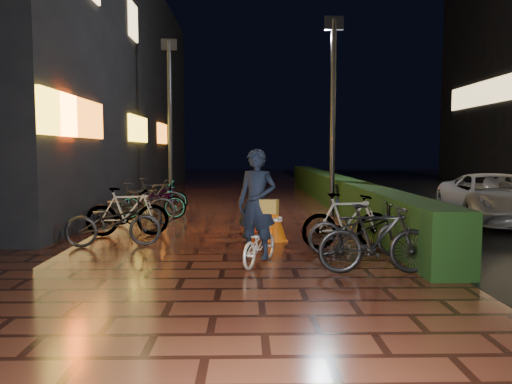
{
  "coord_description": "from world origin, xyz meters",
  "views": [
    {
      "loc": [
        0.38,
        -8.79,
        1.86
      ],
      "look_at": [
        0.54,
        0.21,
        1.1
      ],
      "focal_mm": 35.0,
      "sensor_mm": 36.0,
      "label": 1
    }
  ],
  "objects_px": {
    "cart_assembly": "(343,199)",
    "van": "(495,198)",
    "traffic_barrier": "(265,218)",
    "cyclist": "(258,222)"
  },
  "relations": [
    {
      "from": "van",
      "to": "traffic_barrier",
      "type": "distance_m",
      "value": 6.2
    },
    {
      "from": "cart_assembly",
      "to": "cyclist",
      "type": "bearing_deg",
      "value": -112.85
    },
    {
      "from": "traffic_barrier",
      "to": "cart_assembly",
      "type": "height_order",
      "value": "cart_assembly"
    },
    {
      "from": "cart_assembly",
      "to": "van",
      "type": "bearing_deg",
      "value": -22.18
    },
    {
      "from": "traffic_barrier",
      "to": "van",
      "type": "bearing_deg",
      "value": 16.47
    },
    {
      "from": "cyclist",
      "to": "traffic_barrier",
      "type": "height_order",
      "value": "cyclist"
    },
    {
      "from": "traffic_barrier",
      "to": "cart_assembly",
      "type": "relative_size",
      "value": 2.04
    },
    {
      "from": "traffic_barrier",
      "to": "cyclist",
      "type": "bearing_deg",
      "value": -94.32
    },
    {
      "from": "traffic_barrier",
      "to": "cart_assembly",
      "type": "bearing_deg",
      "value": 54.12
    },
    {
      "from": "van",
      "to": "traffic_barrier",
      "type": "height_order",
      "value": "van"
    }
  ]
}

